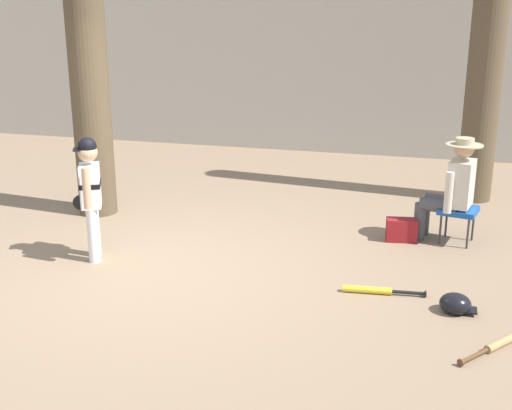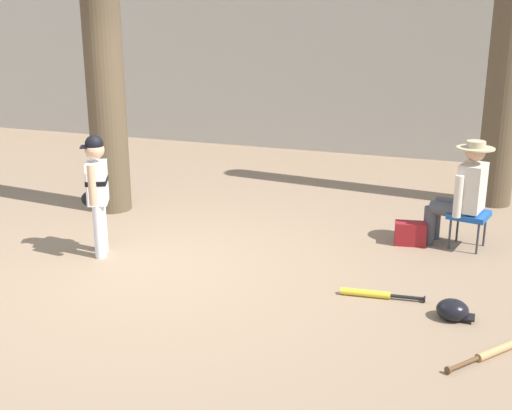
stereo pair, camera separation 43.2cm
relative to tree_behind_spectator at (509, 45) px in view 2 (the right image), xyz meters
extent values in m
plane|color=#897056|center=(-3.12, -3.65, -2.10)|extent=(60.00, 60.00, 0.00)
cube|color=#ADA89E|center=(-3.12, 2.60, -0.75)|extent=(18.00, 0.36, 2.69)
cone|color=brown|center=(-4.70, -1.97, -2.10)|extent=(0.65, 0.65, 0.29)
cylinder|color=brown|center=(0.00, 0.00, 0.29)|extent=(0.46, 0.46, 4.78)
cone|color=brown|center=(0.00, 0.00, -2.10)|extent=(0.72, 0.72, 0.28)
cylinder|color=white|center=(-3.89, -3.53, -1.81)|extent=(0.12, 0.12, 0.58)
cylinder|color=white|center=(-3.97, -3.37, -1.81)|extent=(0.12, 0.12, 0.58)
cube|color=white|center=(-3.93, -3.45, -1.30)|extent=(0.31, 0.36, 0.44)
cube|color=black|center=(-3.93, -3.45, -1.27)|extent=(0.33, 0.37, 0.05)
sphere|color=tan|center=(-3.93, -3.45, -0.95)|extent=(0.20, 0.20, 0.20)
sphere|color=black|center=(-3.93, -3.45, -0.89)|extent=(0.19, 0.19, 0.19)
cube|color=black|center=(-4.01, -3.49, -0.91)|extent=(0.15, 0.17, 0.02)
cylinder|color=tan|center=(-3.84, -3.67, -1.26)|extent=(0.11, 0.11, 0.42)
cylinder|color=tan|center=(-4.06, -3.28, -1.38)|extent=(0.11, 0.11, 0.40)
ellipsoid|color=black|center=(-4.12, -3.29, -1.54)|extent=(0.25, 0.21, 0.18)
cube|color=#194C9E|center=(-0.24, -1.88, -1.72)|extent=(0.48, 0.48, 0.06)
cylinder|color=#333338|center=(-0.42, -2.00, -1.91)|extent=(0.02, 0.02, 0.38)
cylinder|color=#333338|center=(-0.36, -1.71, -1.91)|extent=(0.02, 0.02, 0.38)
cylinder|color=#333338|center=(-0.13, -2.06, -1.91)|extent=(0.02, 0.02, 0.38)
cylinder|color=#333338|center=(-0.06, -1.77, -1.91)|extent=(0.02, 0.02, 0.38)
cylinder|color=#47474C|center=(-0.65, -1.90, -1.88)|extent=(0.13, 0.13, 0.43)
cylinder|color=#47474C|center=(-0.61, -1.70, -1.88)|extent=(0.13, 0.13, 0.43)
cylinder|color=#47474C|center=(-0.46, -1.94, -1.67)|extent=(0.42, 0.23, 0.15)
cylinder|color=#47474C|center=(-0.41, -1.74, -1.67)|extent=(0.42, 0.23, 0.15)
cube|color=beige|center=(-0.24, -1.88, -1.41)|extent=(0.31, 0.40, 0.52)
cylinder|color=beige|center=(-0.36, -2.08, -1.47)|extent=(0.11, 0.11, 0.46)
cylinder|color=beige|center=(-0.27, -1.65, -1.47)|extent=(0.11, 0.11, 0.46)
sphere|color=tan|center=(-0.24, -1.88, -1.01)|extent=(0.22, 0.22, 0.22)
cylinder|color=tan|center=(-0.24, -1.88, -0.97)|extent=(0.40, 0.40, 0.02)
cylinder|color=tan|center=(-0.24, -1.88, -0.94)|extent=(0.20, 0.20, 0.09)
cube|color=maroon|center=(-0.84, -2.01, -1.97)|extent=(0.37, 0.24, 0.26)
cylinder|color=yellow|center=(-1.05, -3.55, -2.06)|extent=(0.46, 0.11, 0.07)
cylinder|color=black|center=(-0.67, -3.50, -2.06)|extent=(0.30, 0.06, 0.03)
cylinder|color=black|center=(-0.52, -3.49, -2.06)|extent=(0.02, 0.06, 0.06)
cylinder|color=tan|center=(0.12, -4.21, -2.06)|extent=(0.35, 0.43, 0.07)
cylinder|color=brown|center=(-0.13, -4.54, -2.06)|extent=(0.23, 0.28, 0.03)
cylinder|color=brown|center=(-0.23, -4.67, -2.06)|extent=(0.05, 0.05, 0.06)
ellipsoid|color=black|center=(-0.26, -3.74, -2.01)|extent=(0.27, 0.25, 0.19)
cube|color=black|center=(-0.13, -3.74, -2.06)|extent=(0.11, 0.14, 0.02)
camera|label=1|loc=(-0.51, -9.22, 0.48)|focal=45.96mm
camera|label=2|loc=(-0.10, -9.09, 0.48)|focal=45.96mm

